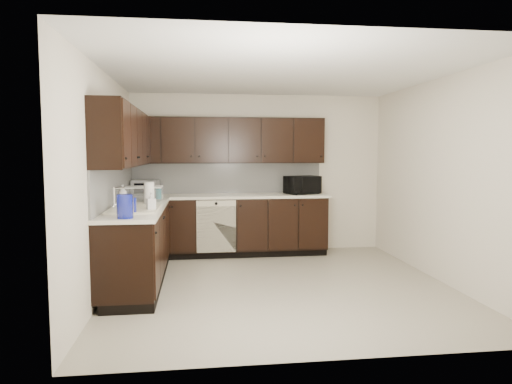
{
  "coord_description": "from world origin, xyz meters",
  "views": [
    {
      "loc": [
        -0.95,
        -5.26,
        1.59
      ],
      "look_at": [
        -0.21,
        0.6,
        1.07
      ],
      "focal_mm": 32.0,
      "sensor_mm": 36.0,
      "label": 1
    }
  ],
  "objects_px": {
    "toaster_oven": "(145,188)",
    "blue_pitcher": "(125,206)",
    "microwave": "(302,185)",
    "sink": "(134,215)",
    "storage_bin": "(144,194)"
  },
  "relations": [
    {
      "from": "sink",
      "to": "storage_bin",
      "type": "relative_size",
      "value": 1.76
    },
    {
      "from": "blue_pitcher",
      "to": "toaster_oven",
      "type": "bearing_deg",
      "value": 68.05
    },
    {
      "from": "toaster_oven",
      "to": "blue_pitcher",
      "type": "xyz_separation_m",
      "value": [
        0.07,
        -2.43,
        0.0
      ]
    },
    {
      "from": "microwave",
      "to": "storage_bin",
      "type": "relative_size",
      "value": 1.07
    },
    {
      "from": "microwave",
      "to": "toaster_oven",
      "type": "xyz_separation_m",
      "value": [
        -2.41,
        0.05,
        -0.02
      ]
    },
    {
      "from": "sink",
      "to": "toaster_oven",
      "type": "distance_m",
      "value": 1.77
    },
    {
      "from": "sink",
      "to": "toaster_oven",
      "type": "bearing_deg",
      "value": 92.24
    },
    {
      "from": "toaster_oven",
      "to": "storage_bin",
      "type": "height_order",
      "value": "toaster_oven"
    },
    {
      "from": "sink",
      "to": "microwave",
      "type": "bearing_deg",
      "value": 36.21
    },
    {
      "from": "toaster_oven",
      "to": "blue_pitcher",
      "type": "distance_m",
      "value": 2.43
    },
    {
      "from": "microwave",
      "to": "blue_pitcher",
      "type": "xyz_separation_m",
      "value": [
        -2.33,
        -2.38,
        -0.02
      ]
    },
    {
      "from": "toaster_oven",
      "to": "sink",
      "type": "bearing_deg",
      "value": -79.99
    },
    {
      "from": "blue_pitcher",
      "to": "sink",
      "type": "bearing_deg",
      "value": 66.75
    },
    {
      "from": "sink",
      "to": "storage_bin",
      "type": "bearing_deg",
      "value": 90.4
    },
    {
      "from": "toaster_oven",
      "to": "blue_pitcher",
      "type": "bearing_deg",
      "value": -80.49
    }
  ]
}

